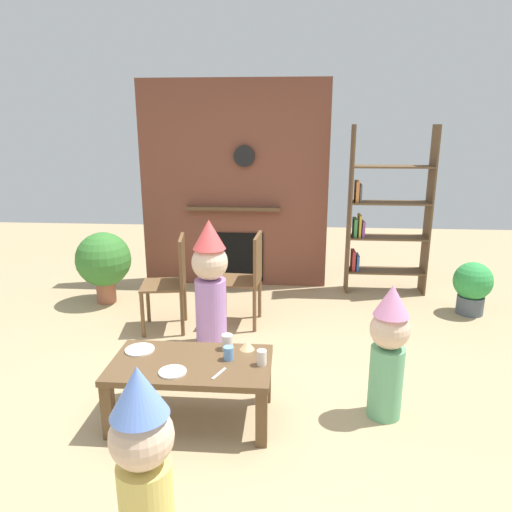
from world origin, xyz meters
TOP-DOWN VIEW (x-y plane):
  - ground_plane at (0.00, 0.00)m, footprint 12.00×12.00m
  - brick_fireplace_feature at (-0.27, 2.60)m, footprint 2.20×0.28m
  - bookshelf at (1.44, 2.40)m, footprint 0.90×0.28m
  - coffee_table at (-0.22, -0.25)m, footprint 1.04×0.58m
  - paper_cup_near_left at (0.24, -0.26)m, footprint 0.06×0.06m
  - paper_cup_near_right at (0.02, -0.20)m, footprint 0.07×0.07m
  - paper_cup_center at (-0.01, -0.05)m, footprint 0.08×0.08m
  - paper_plate_front at (-0.31, -0.40)m, footprint 0.17×0.17m
  - paper_plate_rear at (-0.60, -0.12)m, footprint 0.20×0.20m
  - birthday_cake_slice at (0.12, -0.05)m, footprint 0.10×0.10m
  - table_fork at (-0.02, -0.39)m, footprint 0.07×0.14m
  - child_with_cone_hat at (-0.19, -1.35)m, footprint 0.27×0.27m
  - child_in_pink at (1.05, -0.12)m, footprint 0.26×0.26m
  - child_by_the_chairs at (-0.28, 0.86)m, footprint 0.31×0.31m
  - dining_chair_left at (-0.69, 1.17)m, footprint 0.46×0.46m
  - dining_chair_middle at (0.00, 1.33)m, footprint 0.43×0.43m
  - potted_plant_tall at (2.27, 1.76)m, footprint 0.39×0.39m
  - potted_plant_short at (-1.61, 1.80)m, footprint 0.59×0.59m

SIDE VIEW (x-z plane):
  - ground_plane at x=0.00m, z-range 0.00..0.00m
  - potted_plant_tall at x=2.27m, z-range 0.03..0.58m
  - coffee_table at x=-0.22m, z-range 0.14..0.55m
  - table_fork at x=-0.02m, z-range 0.41..0.42m
  - paper_plate_front at x=-0.31m, z-range 0.41..0.42m
  - paper_plate_rear at x=-0.60m, z-range 0.41..0.42m
  - birthday_cake_slice at x=0.12m, z-range 0.41..0.48m
  - paper_cup_near_right at x=0.02m, z-range 0.41..0.50m
  - paper_cup_near_left at x=0.24m, z-range 0.41..0.51m
  - paper_cup_center at x=-0.01m, z-range 0.41..0.52m
  - potted_plant_short at x=-1.61m, z-range 0.08..0.87m
  - child_in_pink at x=1.05m, z-range 0.03..0.95m
  - dining_chair_left at x=-0.69m, z-range 0.06..0.96m
  - dining_chair_middle at x=0.00m, z-range 0.06..0.96m
  - child_with_cone_hat at x=-0.19m, z-range 0.03..1.00m
  - child_by_the_chairs at x=-0.28m, z-range 0.03..1.16m
  - bookshelf at x=1.44m, z-range -0.07..1.83m
  - brick_fireplace_feature at x=-0.27m, z-range -0.01..2.39m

